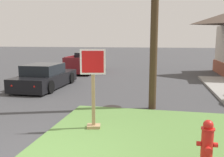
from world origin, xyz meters
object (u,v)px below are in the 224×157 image
object	(u,v)px
fire_hydrant	(207,145)
manhole_cover	(112,108)
stop_sign	(93,91)
parked_sedan_black	(45,77)
pickup_truck_maroon	(86,64)

from	to	relation	value
fire_hydrant	manhole_cover	distance (m)	4.68
stop_sign	parked_sedan_black	xyz separation A→B (m)	(-4.17, 5.40, -0.56)
fire_hydrant	parked_sedan_black	bearing A→B (deg)	134.61
fire_hydrant	stop_sign	bearing A→B (deg)	150.25
fire_hydrant	pickup_truck_maroon	bearing A→B (deg)	116.48
stop_sign	manhole_cover	xyz separation A→B (m)	(0.04, 2.31, -1.09)
parked_sedan_black	stop_sign	bearing A→B (deg)	-52.34
fire_hydrant	parked_sedan_black	xyz separation A→B (m)	(-6.83, 6.93, 0.03)
fire_hydrant	manhole_cover	world-z (taller)	fire_hydrant
manhole_cover	parked_sedan_black	world-z (taller)	parked_sedan_black
manhole_cover	parked_sedan_black	size ratio (longest dim) A/B	0.16
fire_hydrant	stop_sign	xyz separation A→B (m)	(-2.66, 1.52, 0.59)
fire_hydrant	stop_sign	distance (m)	3.12
stop_sign	pickup_truck_maroon	bearing A→B (deg)	108.85
fire_hydrant	pickup_truck_maroon	xyz separation A→B (m)	(-6.81, 13.67, 0.11)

